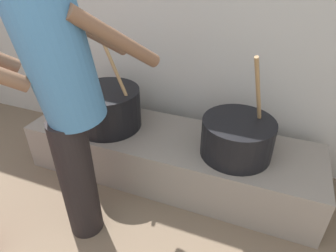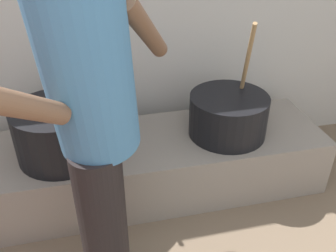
% 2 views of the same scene
% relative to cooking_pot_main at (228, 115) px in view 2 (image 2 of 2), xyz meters
% --- Properties ---
extents(block_enclosure_rear, '(5.75, 0.20, 1.99)m').
position_rel_cooking_pot_main_xyz_m(block_enclosure_rear, '(-0.97, 0.55, 0.51)').
color(block_enclosure_rear, '#ADA8A0').
rests_on(block_enclosure_rear, ground_plane).
extents(hearth_ledge, '(2.13, 0.60, 0.36)m').
position_rel_cooking_pot_main_xyz_m(hearth_ledge, '(-0.48, 0.03, -0.31)').
color(hearth_ledge, slate).
rests_on(hearth_ledge, ground_plane).
extents(cooking_pot_main, '(0.46, 0.46, 0.70)m').
position_rel_cooking_pot_main_xyz_m(cooking_pot_main, '(0.00, 0.00, 0.00)').
color(cooking_pot_main, black).
rests_on(cooking_pot_main, hearth_ledge).
extents(cooking_pot_secondary, '(0.49, 0.49, 0.75)m').
position_rel_cooking_pot_main_xyz_m(cooking_pot_secondary, '(-0.96, 0.00, 0.02)').
color(cooking_pot_secondary, black).
rests_on(cooking_pot_secondary, hearth_ledge).
extents(cook_in_blue_shirt, '(0.57, 0.74, 1.62)m').
position_rel_cooking_pot_main_xyz_m(cook_in_blue_shirt, '(-0.77, -0.59, 0.44)').
color(cook_in_blue_shirt, black).
rests_on(cook_in_blue_shirt, ground_plane).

